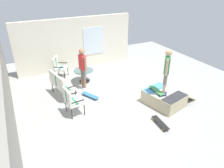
{
  "coord_description": "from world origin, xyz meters",
  "views": [
    {
      "loc": [
        -6.31,
        3.58,
        4.4
      ],
      "look_at": [
        0.02,
        0.37,
        0.7
      ],
      "focal_mm": 33.64,
      "sensor_mm": 36.0,
      "label": 1
    }
  ],
  "objects_px": {
    "skateboard_spare": "(160,123)",
    "skateboard_on_ramp": "(157,90)",
    "skate_ramp": "(164,98)",
    "patio_bench": "(60,83)",
    "patio_table": "(84,74)",
    "person_watching": "(83,66)",
    "patio_chair_by_wall": "(71,99)",
    "patio_chair_near_house": "(58,65)",
    "person_skater": "(167,69)",
    "skateboard_by_bench": "(90,95)"
  },
  "relations": [
    {
      "from": "patio_chair_by_wall",
      "to": "skateboard_spare",
      "type": "height_order",
      "value": "patio_chair_by_wall"
    },
    {
      "from": "person_watching",
      "to": "person_skater",
      "type": "xyz_separation_m",
      "value": [
        -2.64,
        -2.14,
        0.45
      ]
    },
    {
      "from": "skate_ramp",
      "to": "skateboard_on_ramp",
      "type": "bearing_deg",
      "value": 66.06
    },
    {
      "from": "patio_chair_by_wall",
      "to": "skate_ramp",
      "type": "bearing_deg",
      "value": -105.55
    },
    {
      "from": "person_watching",
      "to": "patio_chair_by_wall",
      "type": "bearing_deg",
      "value": 147.58
    },
    {
      "from": "skateboard_on_ramp",
      "to": "person_watching",
      "type": "bearing_deg",
      "value": 39.52
    },
    {
      "from": "skateboard_spare",
      "to": "skateboard_on_ramp",
      "type": "bearing_deg",
      "value": -29.87
    },
    {
      "from": "patio_bench",
      "to": "patio_chair_near_house",
      "type": "relative_size",
      "value": 1.3
    },
    {
      "from": "patio_bench",
      "to": "skateboard_on_ramp",
      "type": "bearing_deg",
      "value": -125.5
    },
    {
      "from": "person_skater",
      "to": "patio_chair_by_wall",
      "type": "bearing_deg",
      "value": 72.21
    },
    {
      "from": "person_watching",
      "to": "skateboard_by_bench",
      "type": "height_order",
      "value": "person_watching"
    },
    {
      "from": "patio_chair_near_house",
      "to": "person_skater",
      "type": "bearing_deg",
      "value": -146.48
    },
    {
      "from": "patio_bench",
      "to": "person_skater",
      "type": "relative_size",
      "value": 0.78
    },
    {
      "from": "patio_chair_by_wall",
      "to": "patio_table",
      "type": "bearing_deg",
      "value": -29.25
    },
    {
      "from": "patio_table",
      "to": "person_watching",
      "type": "bearing_deg",
      "value": 160.02
    },
    {
      "from": "skateboard_spare",
      "to": "patio_chair_near_house",
      "type": "bearing_deg",
      "value": 21.7
    },
    {
      "from": "skate_ramp",
      "to": "patio_chair_near_house",
      "type": "xyz_separation_m",
      "value": [
        4.14,
        2.96,
        0.36
      ]
    },
    {
      "from": "patio_chair_near_house",
      "to": "skateboard_by_bench",
      "type": "distance_m",
      "value": 2.55
    },
    {
      "from": "skate_ramp",
      "to": "skateboard_spare",
      "type": "bearing_deg",
      "value": 135.91
    },
    {
      "from": "skate_ramp",
      "to": "skateboard_on_ramp",
      "type": "distance_m",
      "value": 0.48
    },
    {
      "from": "patio_table",
      "to": "skateboard_spare",
      "type": "distance_m",
      "value": 4.3
    },
    {
      "from": "person_watching",
      "to": "skateboard_spare",
      "type": "height_order",
      "value": "person_watching"
    },
    {
      "from": "person_watching",
      "to": "skateboard_by_bench",
      "type": "bearing_deg",
      "value": 176.91
    },
    {
      "from": "skateboard_by_bench",
      "to": "skateboard_on_ramp",
      "type": "relative_size",
      "value": 0.99
    },
    {
      "from": "patio_bench",
      "to": "patio_table",
      "type": "distance_m",
      "value": 1.56
    },
    {
      "from": "patio_bench",
      "to": "skateboard_by_bench",
      "type": "distance_m",
      "value": 1.28
    },
    {
      "from": "patio_chair_by_wall",
      "to": "person_skater",
      "type": "distance_m",
      "value": 3.45
    },
    {
      "from": "skate_ramp",
      "to": "person_skater",
      "type": "distance_m",
      "value": 1.27
    },
    {
      "from": "patio_table",
      "to": "skateboard_spare",
      "type": "xyz_separation_m",
      "value": [
        -4.13,
        -1.14,
        -0.32
      ]
    },
    {
      "from": "skateboard_on_ramp",
      "to": "patio_chair_near_house",
      "type": "bearing_deg",
      "value": 33.57
    },
    {
      "from": "patio_bench",
      "to": "person_watching",
      "type": "bearing_deg",
      "value": -77.09
    },
    {
      "from": "skate_ramp",
      "to": "person_skater",
      "type": "xyz_separation_m",
      "value": [
        -0.09,
        0.16,
        1.26
      ]
    },
    {
      "from": "skate_ramp",
      "to": "skateboard_by_bench",
      "type": "relative_size",
      "value": 2.5
    },
    {
      "from": "patio_chair_near_house",
      "to": "patio_chair_by_wall",
      "type": "bearing_deg",
      "value": 173.58
    },
    {
      "from": "patio_table",
      "to": "skateboard_by_bench",
      "type": "bearing_deg",
      "value": 169.39
    },
    {
      "from": "skateboard_spare",
      "to": "skateboard_on_ramp",
      "type": "distance_m",
      "value": 1.37
    },
    {
      "from": "patio_bench",
      "to": "patio_chair_near_house",
      "type": "bearing_deg",
      "value": -11.86
    },
    {
      "from": "patio_bench",
      "to": "skateboard_by_bench",
      "type": "xyz_separation_m",
      "value": [
        -0.58,
        -1.01,
        -0.53
      ]
    },
    {
      "from": "patio_bench",
      "to": "skateboard_spare",
      "type": "relative_size",
      "value": 1.63
    },
    {
      "from": "patio_chair_by_wall",
      "to": "patio_table",
      "type": "xyz_separation_m",
      "value": [
        2.25,
        -1.26,
        -0.21
      ]
    },
    {
      "from": "person_skater",
      "to": "skateboard_by_bench",
      "type": "distance_m",
      "value": 3.18
    },
    {
      "from": "patio_table",
      "to": "person_watching",
      "type": "distance_m",
      "value": 0.93
    },
    {
      "from": "patio_bench",
      "to": "person_watching",
      "type": "relative_size",
      "value": 0.74
    },
    {
      "from": "person_skater",
      "to": "patio_table",
      "type": "bearing_deg",
      "value": 30.36
    },
    {
      "from": "skateboard_spare",
      "to": "patio_table",
      "type": "bearing_deg",
      "value": 15.38
    },
    {
      "from": "skate_ramp",
      "to": "patio_bench",
      "type": "bearing_deg",
      "value": 55.43
    },
    {
      "from": "patio_table",
      "to": "skateboard_on_ramp",
      "type": "relative_size",
      "value": 1.11
    },
    {
      "from": "patio_bench",
      "to": "patio_table",
      "type": "height_order",
      "value": "patio_bench"
    },
    {
      "from": "skateboard_spare",
      "to": "patio_chair_by_wall",
      "type": "bearing_deg",
      "value": 51.75
    },
    {
      "from": "person_watching",
      "to": "skateboard_on_ramp",
      "type": "relative_size",
      "value": 2.21
    }
  ]
}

